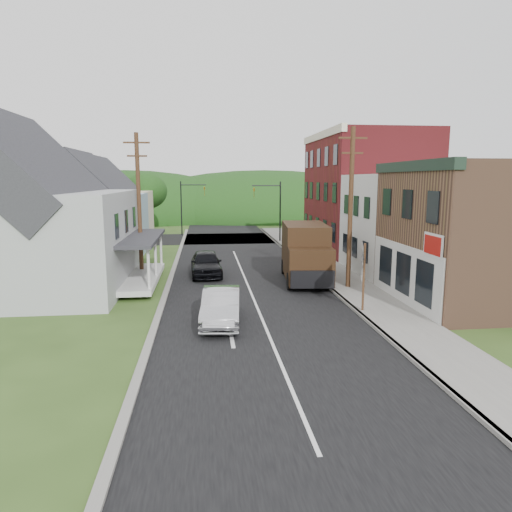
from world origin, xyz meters
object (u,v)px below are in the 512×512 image
object	(u,v)px
silver_sedan	(221,307)
warning_sign	(329,251)
route_sign_cluster	(363,267)
dark_sedan	(206,263)
delivery_van	(306,253)

from	to	relation	value
silver_sedan	warning_sign	bearing A→B (deg)	51.99
silver_sedan	route_sign_cluster	xyz separation A→B (m)	(6.59, 0.82, 1.44)
dark_sedan	delivery_van	distance (m)	6.56
dark_sedan	route_sign_cluster	distance (m)	11.83
dark_sedan	delivery_van	xyz separation A→B (m)	(6.04, -2.38, 0.96)
silver_sedan	delivery_van	distance (m)	9.52
delivery_van	dark_sedan	bearing A→B (deg)	164.19
dark_sedan	route_sign_cluster	world-z (taller)	route_sign_cluster
route_sign_cluster	silver_sedan	bearing A→B (deg)	-155.05
dark_sedan	delivery_van	bearing A→B (deg)	-23.82
warning_sign	delivery_van	bearing A→B (deg)	165.31
silver_sedan	route_sign_cluster	size ratio (longest dim) A/B	1.44
dark_sedan	silver_sedan	bearing A→B (deg)	-88.96
delivery_van	warning_sign	xyz separation A→B (m)	(1.32, -0.39, 0.18)
silver_sedan	delivery_van	bearing A→B (deg)	59.48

